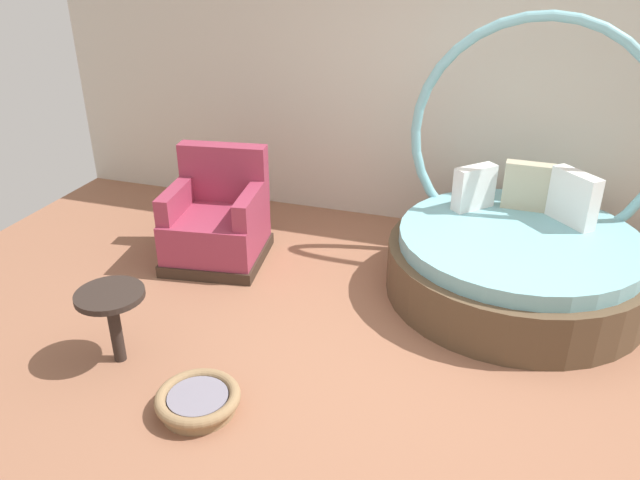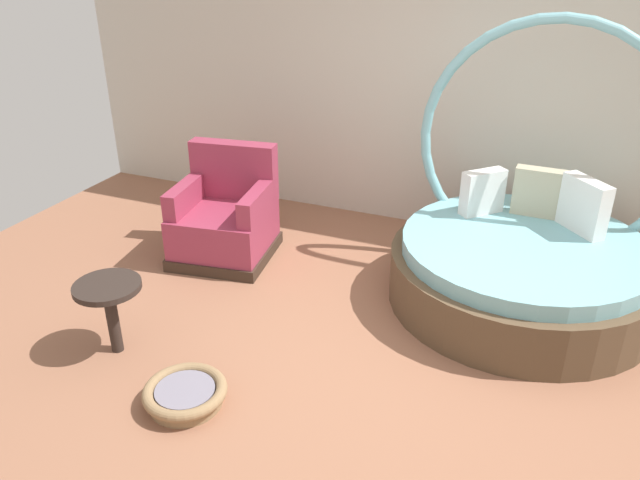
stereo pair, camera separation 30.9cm
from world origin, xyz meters
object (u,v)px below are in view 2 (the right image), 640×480
object	(u,v)px
red_armchair	(226,219)
side_table	(109,296)
pet_basket	(185,394)
round_daybed	(525,253)

from	to	relation	value
red_armchair	side_table	size ratio (longest dim) A/B	1.81
red_armchair	pet_basket	distance (m)	1.97
round_daybed	side_table	xyz separation A→B (m)	(-2.44, -1.78, 0.05)
side_table	pet_basket	bearing A→B (deg)	-20.66
red_armchair	side_table	distance (m)	1.53
pet_basket	side_table	distance (m)	0.86
red_armchair	pet_basket	bearing A→B (deg)	-67.20
pet_basket	side_table	xyz separation A→B (m)	(-0.73, 0.28, 0.35)
pet_basket	side_table	size ratio (longest dim) A/B	0.98
round_daybed	side_table	world-z (taller)	round_daybed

